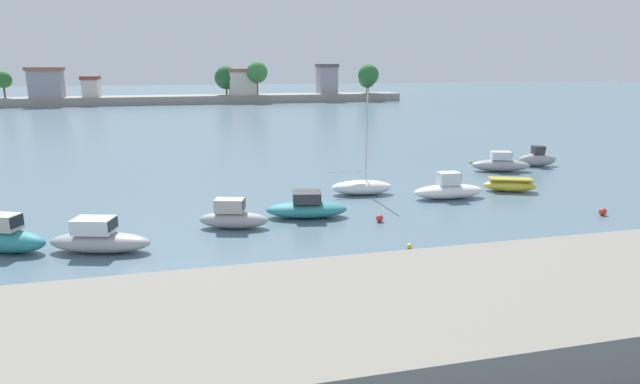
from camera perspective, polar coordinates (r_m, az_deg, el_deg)
ground_plane at (r=20.70m, az=-14.80°, el=-11.16°), size 400.00×400.00×0.00m
seawall_embankment at (r=14.16m, az=-15.37°, el=-17.80°), size 78.07×6.62×2.53m
moored_boat_1 at (r=28.59m, az=-30.69°, el=-4.30°), size 4.29×3.02×1.80m
moored_boat_2 at (r=26.63m, az=-22.63°, el=-4.71°), size 4.93×2.73×1.63m
moored_boat_3 at (r=28.45m, az=-9.32°, el=-2.69°), size 3.87×2.20×1.59m
moored_boat_4 at (r=30.06m, az=-1.45°, el=-1.68°), size 4.85×2.61×1.50m
moored_boat_5 at (r=35.39m, az=4.52°, el=0.56°), size 4.27×2.13×6.96m
moored_boat_6 at (r=35.21m, az=13.65°, el=0.24°), size 4.77×1.78×1.73m
moored_boat_7 at (r=38.39m, az=19.74°, el=0.71°), size 3.72×2.45×0.91m
moored_boat_8 at (r=45.22m, az=18.84°, el=2.84°), size 4.81×2.77×1.62m
moored_boat_9 at (r=48.56m, az=22.33°, el=3.33°), size 3.38×1.60×1.74m
mooring_buoy_0 at (r=34.58m, az=28.11°, el=-1.87°), size 0.43×0.43×0.43m
mooring_buoy_1 at (r=29.47m, az=6.42°, el=-2.81°), size 0.41×0.41×0.41m
mooring_buoy_2 at (r=25.50m, az=9.59°, el=-5.75°), size 0.26×0.26×0.26m
mooring_buoy_3 at (r=48.25m, az=15.88°, el=3.16°), size 0.26×0.26×0.26m
distant_shoreline at (r=118.67m, az=-12.47°, el=10.59°), size 95.81×7.39×8.79m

